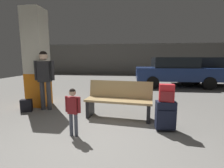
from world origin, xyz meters
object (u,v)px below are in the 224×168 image
(child, at_px, (73,107))
(backpack_dark_floor, at_px, (27,106))
(bench, at_px, (119,100))
(suitcase, at_px, (165,115))
(parked_car_side, at_px, (210,71))
(backpack_bright, at_px, (167,93))
(adult, at_px, (44,74))
(structural_pillar, at_px, (37,59))
(parked_car_near, at_px, (176,71))

(child, relative_size, backpack_dark_floor, 2.66)
(bench, distance_m, suitcase, 1.19)
(bench, relative_size, child, 1.82)
(parked_car_side, bearing_deg, backpack_dark_floor, -141.61)
(backpack_dark_floor, bearing_deg, parked_car_side, 38.39)
(backpack_bright, distance_m, parked_car_side, 7.21)
(adult, distance_m, backpack_dark_floor, 0.98)
(parked_car_side, bearing_deg, suitcase, -118.94)
(backpack_dark_floor, bearing_deg, structural_pillar, 89.65)
(parked_car_near, bearing_deg, bench, -116.60)
(structural_pillar, distance_m, adult, 0.72)
(bench, distance_m, backpack_bright, 1.22)
(suitcase, distance_m, parked_car_side, 7.22)
(child, bearing_deg, backpack_bright, 14.90)
(bench, relative_size, suitcase, 2.73)
(parked_car_near, bearing_deg, parked_car_side, 19.12)
(structural_pillar, height_order, parked_car_near, structural_pillar)
(child, distance_m, parked_car_side, 8.55)
(structural_pillar, distance_m, backpack_dark_floor, 1.40)
(backpack_bright, height_order, backpack_dark_floor, backpack_bright)
(adult, relative_size, backpack_dark_floor, 4.83)
(backpack_bright, height_order, parked_car_side, parked_car_side)
(child, relative_size, parked_car_side, 0.22)
(adult, bearing_deg, structural_pillar, 138.66)
(adult, height_order, parked_car_near, adult)
(structural_pillar, height_order, adult, structural_pillar)
(suitcase, distance_m, backpack_dark_floor, 3.62)
(child, distance_m, backpack_dark_floor, 2.20)
(suitcase, height_order, backpack_bright, backpack_bright)
(child, bearing_deg, parked_car_near, 61.98)
(suitcase, relative_size, backpack_dark_floor, 1.78)
(structural_pillar, distance_m, backpack_bright, 3.84)
(backpack_bright, bearing_deg, parked_car_near, 75.03)
(suitcase, height_order, child, child)
(bench, distance_m, child, 1.33)
(structural_pillar, height_order, backpack_dark_floor, structural_pillar)
(adult, distance_m, parked_car_near, 6.53)
(structural_pillar, distance_m, suitcase, 3.94)
(backpack_bright, xyz_separation_m, adult, (-3.09, 0.98, 0.24))
(suitcase, xyz_separation_m, child, (-1.73, -0.46, 0.24))
(backpack_bright, height_order, child, backpack_bright)
(structural_pillar, bearing_deg, suitcase, -21.15)
(suitcase, height_order, backpack_dark_floor, suitcase)
(child, xyz_separation_m, parked_car_side, (5.22, 6.77, 0.25))
(bench, height_order, parked_car_near, parked_car_near)
(suitcase, bearing_deg, backpack_bright, -157.57)
(backpack_bright, xyz_separation_m, parked_car_side, (3.49, 6.31, 0.03))
(suitcase, height_order, adult, adult)
(parked_car_side, bearing_deg, child, -127.65)
(suitcase, distance_m, child, 1.81)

